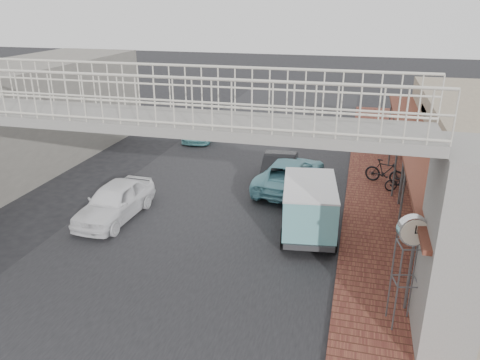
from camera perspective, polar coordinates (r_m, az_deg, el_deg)
The scene contains 14 objects.
ground at distance 17.16m, azimuth -4.98°, elevation -6.33°, with size 120.00×120.00×0.00m, color black.
road_strip at distance 17.16m, azimuth -4.98°, elevation -6.31°, with size 10.00×60.00×0.01m, color black.
sidewalk at distance 19.05m, azimuth 17.03°, elevation -4.17°, with size 3.00×40.00×0.10m, color brown.
footbridge at distance 12.49m, azimuth -11.46°, elevation -1.46°, with size 16.40×2.40×6.34m.
building_far_left at distance 26.56m, azimuth -23.81°, elevation 7.61°, with size 5.00×14.00×5.00m, color gray.
white_hatchback at distance 18.50m, azimuth -15.02°, elevation -2.51°, with size 1.66×4.12×1.40m, color white.
dark_sedan at distance 21.25m, azimuth 4.77°, elevation 1.20°, with size 1.44×4.12×1.36m, color black.
angkot_curb at distance 20.82m, azimuth 6.14°, elevation 0.75°, with size 2.28×4.95×1.37m, color #74BCCA.
angkot_far at distance 28.60m, azimuth -4.57°, elevation 6.23°, with size 1.64×4.02×1.17m, color #7BD1D6.
angkot_van at distance 16.71m, azimuth 8.43°, elevation -2.50°, with size 2.31×4.23×1.98m.
motorcycle_near at distance 21.42m, azimuth 19.29°, elevation -0.25°, with size 0.55×1.59×0.83m, color black.
motorcycle_far at distance 22.07m, azimuth 17.26°, elevation 0.97°, with size 0.51×1.82×1.09m, color black.
street_clock at distance 11.95m, azimuth 20.27°, elevation -6.38°, with size 0.78×0.70×3.05m.
arrow_sign at distance 19.51m, azimuth 21.91°, elevation 4.07°, with size 1.89×1.21×3.19m.
Camera 1 is at (5.23, -14.32, 7.87)m, focal length 35.00 mm.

